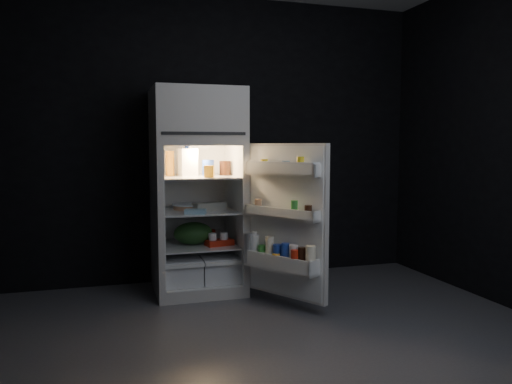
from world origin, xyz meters
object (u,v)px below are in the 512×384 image
object	(u,v)px
fridge_door	(284,224)
egg_carton	(209,206)
milk_jug	(188,162)
yogurt_tray	(219,242)
refrigerator	(197,184)

from	to	relation	value
fridge_door	egg_carton	distance (m)	0.78
milk_jug	yogurt_tray	world-z (taller)	milk_jug
refrigerator	milk_jug	xyz separation A→B (m)	(-0.07, 0.02, 0.19)
refrigerator	yogurt_tray	size ratio (longest dim) A/B	7.57
fridge_door	milk_jug	xyz separation A→B (m)	(-0.64, 0.72, 0.47)
egg_carton	fridge_door	bearing A→B (deg)	-71.15
refrigerator	milk_jug	distance (m)	0.21
refrigerator	yogurt_tray	world-z (taller)	refrigerator
milk_jug	yogurt_tray	xyz separation A→B (m)	(0.24, -0.17, -0.69)
milk_jug	egg_carton	xyz separation A→B (m)	(0.17, -0.10, -0.38)
refrigerator	fridge_door	size ratio (longest dim) A/B	1.46
milk_jug	egg_carton	bearing A→B (deg)	-38.40
fridge_door	egg_carton	size ratio (longest dim) A/B	4.18
yogurt_tray	fridge_door	bearing A→B (deg)	-65.33
refrigerator	yogurt_tray	distance (m)	0.55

